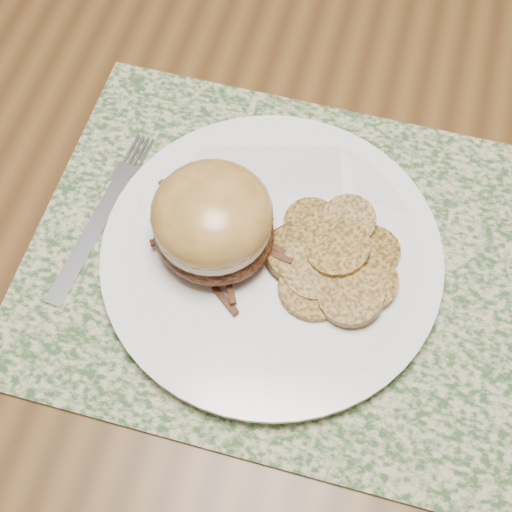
{
  "coord_description": "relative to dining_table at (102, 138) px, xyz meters",
  "views": [
    {
      "loc": [
        0.27,
        -0.4,
        1.28
      ],
      "look_at": [
        0.21,
        -0.15,
        0.79
      ],
      "focal_mm": 50.0,
      "sensor_mm": 36.0,
      "label": 1
    }
  ],
  "objects": [
    {
      "name": "placemat",
      "position": [
        0.24,
        -0.13,
        0.08
      ],
      "size": [
        0.45,
        0.33,
        0.0
      ],
      "primitive_type": "cube",
      "color": "#2E4F29",
      "rests_on": "dining_table"
    },
    {
      "name": "roasted_potatoes",
      "position": [
        0.27,
        -0.14,
        0.11
      ],
      "size": [
        0.12,
        0.13,
        0.03
      ],
      "color": "olive",
      "rests_on": "dinner_plate"
    },
    {
      "name": "fork",
      "position": [
        0.07,
        -0.13,
        0.09
      ],
      "size": [
        0.03,
        0.18,
        0.0
      ],
      "rotation": [
        0.0,
        0.0,
        -0.1
      ],
      "color": "#BBBCC3",
      "rests_on": "placemat"
    },
    {
      "name": "pork_sandwich",
      "position": [
        0.17,
        -0.14,
        0.13
      ],
      "size": [
        0.12,
        0.12,
        0.07
      ],
      "rotation": [
        0.0,
        0.0,
        -0.36
      ],
      "color": "black",
      "rests_on": "dinner_plate"
    },
    {
      "name": "ground",
      "position": [
        0.0,
        0.0,
        -0.67
      ],
      "size": [
        3.5,
        3.5,
        0.0
      ],
      "primitive_type": "plane",
      "color": "brown",
      "rests_on": "ground"
    },
    {
      "name": "dinner_plate",
      "position": [
        0.22,
        -0.14,
        0.09
      ],
      "size": [
        0.26,
        0.26,
        0.02
      ],
      "primitive_type": "cylinder",
      "color": "white",
      "rests_on": "placemat"
    },
    {
      "name": "dining_table",
      "position": [
        0.0,
        0.0,
        0.0
      ],
      "size": [
        1.5,
        0.9,
        0.75
      ],
      "color": "brown",
      "rests_on": "ground"
    }
  ]
}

